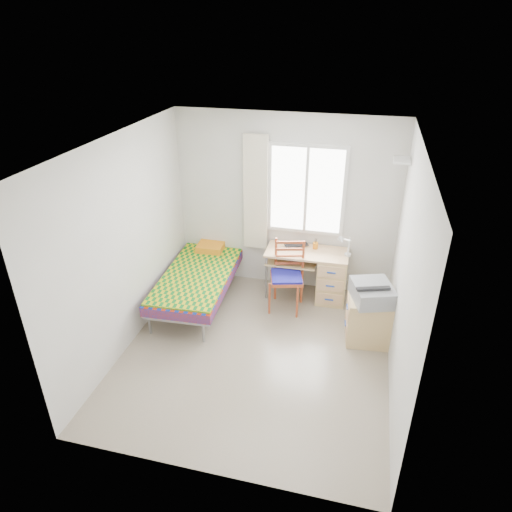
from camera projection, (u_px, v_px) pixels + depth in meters
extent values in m
plane|color=#BCAD93|center=(256.00, 352.00, 5.67)|extent=(3.50, 3.50, 0.00)
plane|color=white|center=(256.00, 143.00, 4.46)|extent=(3.50, 3.50, 0.00)
plane|color=silver|center=(285.00, 205.00, 6.57)|extent=(3.20, 0.00, 3.20)
plane|color=silver|center=(125.00, 245.00, 5.41)|extent=(0.00, 3.50, 3.50)
plane|color=silver|center=(405.00, 278.00, 4.72)|extent=(0.00, 3.50, 3.50)
cube|color=white|center=(306.00, 190.00, 6.37)|extent=(1.10, 0.04, 1.30)
cube|color=white|center=(306.00, 190.00, 6.36)|extent=(1.00, 0.02, 1.20)
cube|color=white|center=(306.00, 191.00, 6.36)|extent=(0.04, 0.02, 1.20)
cube|color=white|center=(256.00, 194.00, 6.53)|extent=(0.35, 0.05, 1.70)
cube|color=white|center=(402.00, 160.00, 5.56)|extent=(0.20, 0.32, 0.03)
cube|color=#909298|center=(199.00, 282.00, 6.53)|extent=(0.97, 2.00, 0.06)
cube|color=#AA260B|center=(199.00, 277.00, 6.50)|extent=(1.01, 2.02, 0.14)
cube|color=gold|center=(198.00, 273.00, 6.44)|extent=(0.99, 1.90, 0.03)
cube|color=#E2AB77|center=(219.00, 238.00, 7.23)|extent=(0.94, 0.09, 0.54)
cube|color=orange|center=(210.00, 247.00, 7.03)|extent=(0.41, 0.35, 0.10)
cylinder|color=#909298|center=(150.00, 323.00, 5.94)|extent=(0.04, 0.04, 0.31)
cylinder|color=#909298|center=(241.00, 267.00, 7.29)|extent=(0.04, 0.04, 0.31)
cube|color=#E2AB77|center=(307.00, 252.00, 6.51)|extent=(1.18, 0.56, 0.03)
cube|color=tan|center=(332.00, 278.00, 6.60)|extent=(0.42, 0.52, 0.70)
cube|color=tan|center=(292.00, 260.00, 6.62)|extent=(0.72, 0.51, 0.02)
cylinder|color=#909298|center=(266.00, 277.00, 6.60)|extent=(0.03, 0.03, 0.70)
cylinder|color=#909298|center=(273.00, 263.00, 6.98)|extent=(0.03, 0.03, 0.70)
cube|color=#A2451F|center=(286.00, 278.00, 6.32)|extent=(0.53, 0.53, 0.04)
cube|color=navy|center=(286.00, 276.00, 6.30)|extent=(0.50, 0.50, 0.04)
cube|color=#A2451F|center=(290.00, 253.00, 6.34)|extent=(0.38, 0.13, 0.43)
cylinder|color=#A2451F|center=(269.00, 299.00, 6.30)|extent=(0.03, 0.03, 0.49)
cylinder|color=#A2451F|center=(302.00, 273.00, 6.44)|extent=(0.04, 0.04, 0.99)
cube|color=tan|center=(370.00, 319.00, 5.77)|extent=(0.60, 0.55, 0.61)
cube|color=#E2AB77|center=(348.00, 307.00, 5.77)|extent=(0.05, 0.46, 0.22)
cube|color=#E2AB77|center=(346.00, 323.00, 5.89)|extent=(0.05, 0.46, 0.22)
cube|color=#96999E|center=(372.00, 293.00, 5.55)|extent=(0.60, 0.64, 0.21)
cube|color=black|center=(373.00, 285.00, 5.50)|extent=(0.47, 0.52, 0.02)
imported|color=black|center=(297.00, 247.00, 6.60)|extent=(0.41, 0.36, 0.03)
cylinder|color=orange|center=(315.00, 246.00, 6.56)|extent=(0.08, 0.08, 0.09)
cylinder|color=white|center=(348.00, 255.00, 6.38)|extent=(0.09, 0.09, 0.03)
cylinder|color=white|center=(349.00, 246.00, 6.32)|extent=(0.02, 0.11, 0.25)
cylinder|color=white|center=(348.00, 240.00, 6.20)|extent=(0.12, 0.22, 0.10)
cone|color=white|center=(341.00, 241.00, 6.12)|extent=(0.13, 0.14, 0.12)
imported|color=gray|center=(291.00, 259.00, 6.59)|extent=(0.17, 0.22, 0.02)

